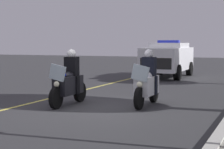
{
  "coord_description": "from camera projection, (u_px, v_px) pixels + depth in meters",
  "views": [
    {
      "loc": [
        10.04,
        4.82,
        1.92
      ],
      "look_at": [
        -1.23,
        0.0,
        0.9
      ],
      "focal_mm": 61.57,
      "sensor_mm": 36.0,
      "label": 1
    }
  ],
  "objects": [
    {
      "name": "lane_stripe_center",
      "position": [
        30.0,
        103.0,
        12.15
      ],
      "size": [
        48.0,
        0.12,
        0.01
      ],
      "primitive_type": "cube",
      "color": "#E0D14C",
      "rests_on": "ground"
    },
    {
      "name": "ground_plane",
      "position": [
        96.0,
        108.0,
        11.25
      ],
      "size": [
        80.0,
        80.0,
        0.0
      ],
      "primitive_type": "plane",
      "color": "#333335"
    },
    {
      "name": "police_suv",
      "position": [
        168.0,
        58.0,
        21.3
      ],
      "size": [
        4.93,
        2.12,
        2.05
      ],
      "color": "silver",
      "rests_on": "ground"
    },
    {
      "name": "police_motorcycle_lead_left",
      "position": [
        69.0,
        82.0,
        11.78
      ],
      "size": [
        2.14,
        0.56,
        1.72
      ],
      "color": "black",
      "rests_on": "ground"
    },
    {
      "name": "police_motorcycle_lead_right",
      "position": [
        147.0,
        83.0,
        11.67
      ],
      "size": [
        2.14,
        0.56,
        1.72
      ],
      "color": "black",
      "rests_on": "ground"
    }
  ]
}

